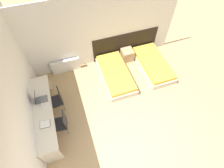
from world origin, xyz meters
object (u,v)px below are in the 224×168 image
at_px(bed_near_window, 116,75).
at_px(bed_near_door, 153,65).
at_px(nightstand, 127,55).
at_px(chair_near_notebook, 62,122).
at_px(laptop, 39,99).
at_px(chair_near_laptop, 57,99).

xyz_separation_m(bed_near_window, bed_near_door, (1.51, 0.00, 0.00)).
xyz_separation_m(nightstand, chair_near_notebook, (-2.86, -2.13, 0.26)).
xyz_separation_m(bed_near_door, chair_near_notebook, (-3.61, -1.37, 0.31)).
bearing_deg(chair_near_notebook, laptop, 126.79).
relative_size(bed_near_door, laptop, 5.41).
xyz_separation_m(bed_near_door, nightstand, (-0.75, 0.76, 0.05)).
bearing_deg(laptop, chair_near_notebook, -58.09).
height_order(chair_near_laptop, laptop, laptop).
height_order(nightstand, chair_near_notebook, chair_near_notebook).
distance_m(nightstand, chair_near_notebook, 3.58).
distance_m(bed_near_window, nightstand, 1.07).
distance_m(bed_near_window, chair_near_notebook, 2.54).
bearing_deg(chair_near_laptop, nightstand, 19.72).
bearing_deg(bed_near_door, bed_near_window, 180.00).
relative_size(chair_near_notebook, laptop, 2.51).
distance_m(chair_near_notebook, laptop, 0.93).
relative_size(nightstand, laptop, 1.26).
relative_size(chair_near_laptop, chair_near_notebook, 1.00).
bearing_deg(nightstand, bed_near_window, -134.80).
distance_m(bed_near_window, laptop, 2.71).
height_order(bed_near_door, laptop, laptop).
bearing_deg(bed_near_window, laptop, -166.02).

